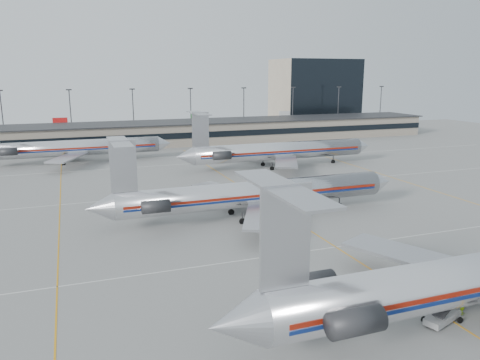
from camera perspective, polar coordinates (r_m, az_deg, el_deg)
name	(u,v)px	position (r m, az deg, el deg)	size (l,w,h in m)	color
ground	(391,282)	(47.95, 17.97, -11.79)	(260.00, 260.00, 0.00)	gray
apron_markings	(336,247)	(55.46, 11.59, -8.00)	(160.00, 0.15, 0.02)	silver
terminal	(173,133)	(135.72, -8.21, 5.74)	(162.00, 17.00, 6.25)	gray
light_mast_row	(163,110)	(148.89, -9.42, 8.41)	(163.60, 0.40, 15.28)	#38383D
distant_building	(314,93)	(185.26, 9.03, 10.46)	(30.00, 20.00, 25.00)	tan
jet_second_row	(250,194)	(64.21, 1.20, -1.70)	(44.72, 26.33, 11.71)	silver
jet_third_row	(276,151)	(99.64, 4.45, 3.56)	(44.89, 27.61, 12.27)	silver
jet_back_row	(72,148)	(110.97, -19.81, 3.71)	(43.11, 26.52, 11.79)	silver
belt_loader	(443,316)	(42.11, 23.53, -14.92)	(4.41, 2.40, 2.26)	#979797
ramp_worker_near	(463,304)	(43.99, 25.54, -13.51)	(0.64, 0.42, 1.74)	#AAE715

